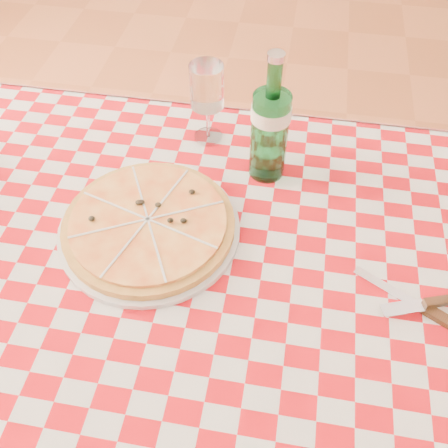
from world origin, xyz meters
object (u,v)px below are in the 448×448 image
object	(u,v)px
dining_table	(229,306)
water_bottle	(271,119)
wine_glass	(207,104)
pizza_plate	(149,224)

from	to	relation	value
dining_table	water_bottle	distance (m)	0.35
water_bottle	wine_glass	size ratio (longest dim) A/B	1.52
pizza_plate	wine_glass	world-z (taller)	wine_glass
pizza_plate	water_bottle	size ratio (longest dim) A/B	1.24
pizza_plate	wine_glass	xyz separation A→B (m)	(0.05, 0.27, 0.07)
dining_table	wine_glass	distance (m)	0.40
dining_table	pizza_plate	bearing A→B (deg)	156.04
pizza_plate	water_bottle	world-z (taller)	water_bottle
pizza_plate	wine_glass	size ratio (longest dim) A/B	1.88
water_bottle	wine_glass	bearing A→B (deg)	148.25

